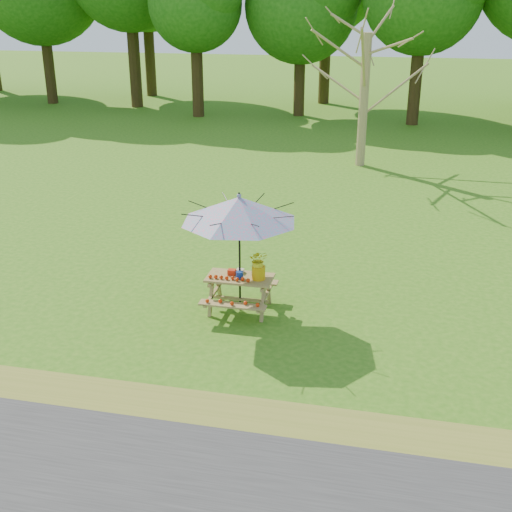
# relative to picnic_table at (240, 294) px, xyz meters

# --- Properties ---
(ground) EXTENTS (120.00, 120.00, 0.00)m
(ground) POSITION_rel_picnic_table_xyz_m (-1.62, -0.50, -0.33)
(ground) COLOR #306B14
(ground) RESTS_ON ground
(drygrass_strip) EXTENTS (120.00, 1.20, 0.01)m
(drygrass_strip) POSITION_rel_picnic_table_xyz_m (-1.62, -3.30, -0.32)
(drygrass_strip) COLOR olive
(drygrass_strip) RESTS_ON ground
(picnic_table) EXTENTS (1.20, 1.32, 0.67)m
(picnic_table) POSITION_rel_picnic_table_xyz_m (0.00, 0.00, 0.00)
(picnic_table) COLOR olive
(picnic_table) RESTS_ON ground
(patio_umbrella) EXTENTS (2.50, 2.50, 2.25)m
(patio_umbrella) POSITION_rel_picnic_table_xyz_m (0.00, 0.00, 1.62)
(patio_umbrella) COLOR black
(patio_umbrella) RESTS_ON ground
(produce_bins) EXTENTS (0.31, 0.38, 0.13)m
(produce_bins) POSITION_rel_picnic_table_xyz_m (-0.06, 0.04, 0.40)
(produce_bins) COLOR red
(produce_bins) RESTS_ON picnic_table
(tomatoes_row) EXTENTS (0.77, 0.13, 0.07)m
(tomatoes_row) POSITION_rel_picnic_table_xyz_m (-0.15, -0.18, 0.38)
(tomatoes_row) COLOR red
(tomatoes_row) RESTS_ON picnic_table
(flower_bucket) EXTENTS (0.40, 0.37, 0.55)m
(flower_bucket) POSITION_rel_picnic_table_xyz_m (0.35, -0.02, 0.64)
(flower_bucket) COLOR #D89C0B
(flower_bucket) RESTS_ON picnic_table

